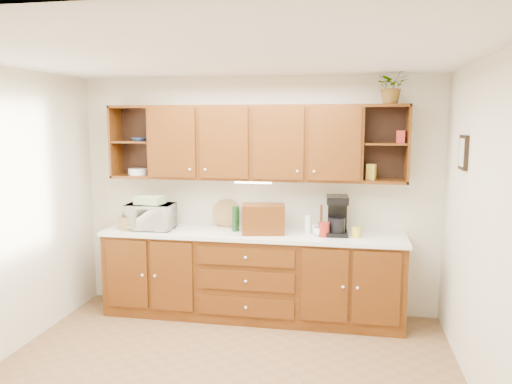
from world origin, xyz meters
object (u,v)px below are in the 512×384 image
at_px(microwave, 150,216).
at_px(potted_plant, 392,86).
at_px(bread_box, 263,219).
at_px(coffee_maker, 337,216).

height_order(microwave, potted_plant, potted_plant).
xyz_separation_m(bread_box, potted_plant, (1.28, 0.11, 1.37)).
xyz_separation_m(microwave, potted_plant, (2.54, 0.12, 1.38)).
height_order(bread_box, potted_plant, potted_plant).
distance_m(bread_box, coffee_maker, 0.77).
bearing_deg(potted_plant, bread_box, -175.16).
distance_m(bread_box, potted_plant, 1.87).
distance_m(microwave, coffee_maker, 2.03).
height_order(microwave, coffee_maker, coffee_maker).
relative_size(coffee_maker, potted_plant, 1.19).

